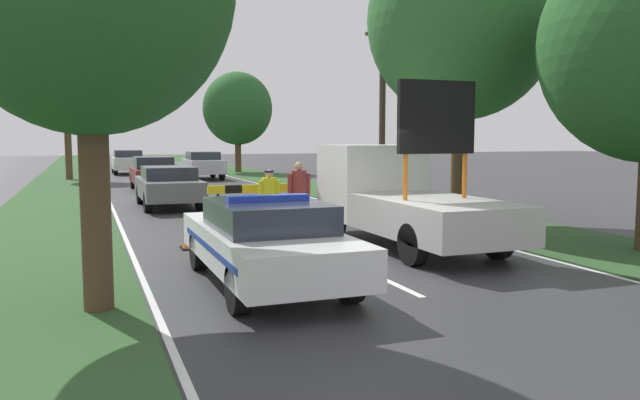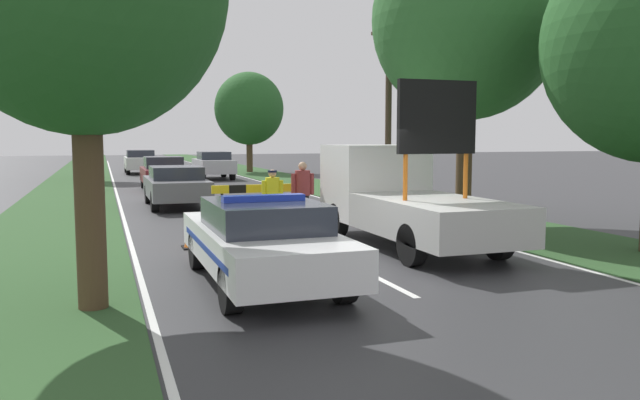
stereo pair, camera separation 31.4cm
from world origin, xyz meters
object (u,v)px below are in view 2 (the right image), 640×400
queued_car_suv_grey (176,185)px  traffic_cone_centre_front (288,230)px  police_officer (273,195)px  roadside_tree_mid_left (467,20)px  pedestrian_civilian (303,189)px  queued_car_wagon_maroon (163,173)px  road_barrier (263,192)px  work_truck (400,196)px  queued_car_van_white (140,161)px  roadside_tree_near_left (249,109)px  police_car (262,240)px  traffic_cone_near_truck (261,213)px  traffic_cone_near_police (194,232)px  queued_car_sedan_silver (214,164)px  roadside_tree_far_left (79,92)px  utility_pole (388,111)px

queued_car_suv_grey → traffic_cone_centre_front: bearing=101.0°
police_officer → roadside_tree_mid_left: bearing=-153.7°
pedestrian_civilian → roadside_tree_mid_left: size_ratio=0.21×
queued_car_suv_grey → queued_car_wagon_maroon: size_ratio=1.07×
road_barrier → traffic_cone_centre_front: (-0.08, -2.73, -0.65)m
work_truck → queued_car_van_white: bearing=-83.2°
queued_car_wagon_maroon → roadside_tree_near_left: bearing=-118.2°
police_car → traffic_cone_near_truck: police_car is taller
traffic_cone_centre_front → traffic_cone_near_police: bearing=-175.9°
work_truck → queued_car_suv_grey: work_truck is taller
queued_car_sedan_silver → police_car: bearing=82.0°
police_car → police_officer: police_officer is taller
traffic_cone_near_police → roadside_tree_far_left: 25.00m
traffic_cone_near_police → roadside_tree_far_left: (-2.89, 24.41, 4.53)m
traffic_cone_centre_front → roadside_tree_far_left: roadside_tree_far_left is taller
work_truck → road_barrier: work_truck is taller
pedestrian_civilian → traffic_cone_near_truck: bearing=122.8°
queued_car_wagon_maroon → roadside_tree_far_left: (-3.69, 8.83, 4.10)m
pedestrian_civilian → roadside_tree_far_left: 23.47m
roadside_tree_near_left → roadside_tree_mid_left: (-0.18, -27.01, 1.16)m
police_officer → traffic_cone_near_truck: police_officer is taller
roadside_tree_near_left → roadside_tree_mid_left: roadside_tree_mid_left is taller
utility_pole → traffic_cone_near_police: bearing=-145.3°
roadside_tree_mid_left → police_officer: bearing=177.5°
road_barrier → roadside_tree_near_left: (5.52, 25.66, 3.41)m
police_officer → queued_car_sedan_silver: queued_car_sedan_silver is taller
work_truck → traffic_cone_near_police: (-4.41, 0.90, -0.71)m
road_barrier → queued_car_sedan_silver: queued_car_sedan_silver is taller
police_car → queued_car_sedan_silver: (3.68, 26.23, 0.11)m
police_car → traffic_cone_near_truck: size_ratio=9.17×
police_car → utility_pole: bearing=57.8°
road_barrier → queued_car_van_white: 26.64m
roadside_tree_mid_left → traffic_cone_near_truck: bearing=159.5°
pedestrian_civilian → queued_car_sedan_silver: (1.16, 20.47, -0.19)m
road_barrier → pedestrian_civilian: pedestrian_civilian is taller
police_officer → queued_car_van_white: bearing=-57.8°
queued_car_sedan_silver → police_officer: bearing=84.4°
queued_car_sedan_silver → queued_car_van_white: size_ratio=0.98×
roadside_tree_near_left → pedestrian_civilian: bearing=-100.0°
queued_car_wagon_maroon → roadside_tree_far_left: bearing=-67.3°
traffic_cone_centre_front → roadside_tree_near_left: roadside_tree_near_left is taller
roadside_tree_far_left → work_truck: bearing=-73.9°
traffic_cone_near_police → roadside_tree_mid_left: size_ratio=0.08×
queued_car_van_white → utility_pole: (6.19, -24.77, 2.39)m
traffic_cone_near_police → queued_car_suv_grey: 8.35m
pedestrian_civilian → roadside_tree_far_left: size_ratio=0.26×
roadside_tree_mid_left → police_car: bearing=-143.2°
pedestrian_civilian → queued_car_van_white: 27.54m
road_barrier → police_officer: (-0.02, -1.12, 0.01)m
roadside_tree_near_left → queued_car_sedan_silver: bearing=-120.1°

